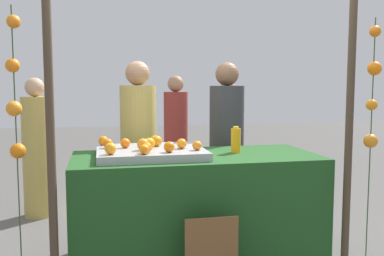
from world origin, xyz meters
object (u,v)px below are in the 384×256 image
at_px(stall_counter, 196,210).
at_px(juice_bottle, 236,140).
at_px(orange_0, 125,143).
at_px(orange_1, 155,140).
at_px(vendor_right, 226,154).
at_px(vendor_left, 139,156).

bearing_deg(stall_counter, juice_bottle, 9.66).
height_order(orange_0, orange_1, same).
relative_size(stall_counter, juice_bottle, 8.94).
height_order(orange_0, vendor_right, vendor_right).
distance_m(stall_counter, vendor_left, 0.89).
distance_m(orange_0, juice_bottle, 0.90).
bearing_deg(orange_0, juice_bottle, -2.01).
bearing_deg(vendor_right, vendor_left, 177.81).
bearing_deg(stall_counter, vendor_left, 118.35).
distance_m(orange_1, vendor_left, 0.53).
bearing_deg(vendor_right, orange_1, -149.68).
bearing_deg(orange_0, stall_counter, -9.40).
bearing_deg(stall_counter, vendor_right, 56.46).
xyz_separation_m(stall_counter, juice_bottle, (0.35, 0.06, 0.55)).
relative_size(orange_0, orange_1, 1.01).
bearing_deg(vendor_left, vendor_right, -2.19).
height_order(orange_1, juice_bottle, juice_bottle).
relative_size(vendor_left, vendor_right, 1.00).
xyz_separation_m(orange_1, vendor_right, (0.76, 0.44, -0.22)).
bearing_deg(juice_bottle, orange_0, 177.99).
xyz_separation_m(juice_bottle, vendor_right, (0.11, 0.63, -0.22)).
xyz_separation_m(orange_1, juice_bottle, (0.64, -0.19, 0.00)).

